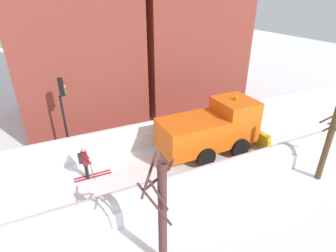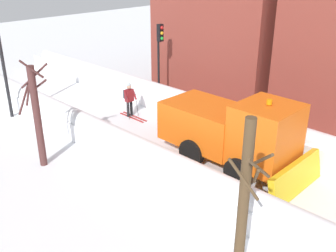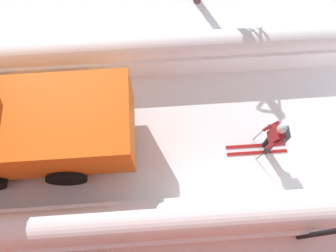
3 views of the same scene
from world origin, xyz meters
name	(u,v)px [view 3 (image 3 of 3)]	position (x,y,z in m)	size (l,w,h in m)	color
ground_plane	(80,140)	(0.00, 10.00, 0.00)	(80.00, 80.00, 0.00)	white
snowbank_left	(71,228)	(-2.60, 10.00, 0.63)	(1.10, 36.00, 1.33)	white
snowbank_right	(78,56)	(2.60, 10.00, 0.60)	(1.10, 36.00, 1.27)	white
plow_truck	(15,128)	(-0.08, 11.31, 1.48)	(3.20, 5.98, 3.12)	orange
skier	(275,137)	(-0.63, 4.48, 1.00)	(0.62, 1.80, 1.81)	black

